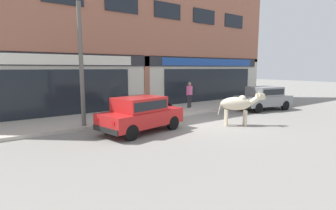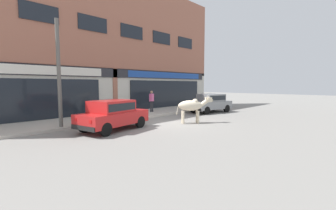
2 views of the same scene
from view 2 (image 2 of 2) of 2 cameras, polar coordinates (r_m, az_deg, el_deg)
The scene contains 11 objects.
ground_plane at distance 13.06m, azimuth 0.43°, elevation -4.54°, with size 90.00×90.00×0.00m, color gray.
sidewalk at distance 15.94m, azimuth -9.84°, elevation -2.56°, with size 19.00×3.40×0.15m, color #B7AFA3.
shop_building at distance 17.64m, azimuth -14.03°, elevation 14.38°, with size 23.00×1.40×10.49m.
cow at distance 12.86m, azimuth 6.12°, elevation -0.20°, with size 1.83×1.49×1.61m.
car_0 at distance 11.21m, azimuth -13.84°, elevation -2.12°, with size 3.81×2.25×1.46m.
car_1 at distance 18.09m, azimuth 10.72°, elevation 0.71°, with size 3.78×2.15×1.46m.
motorcycle_0 at distance 14.21m, azimuth -16.93°, elevation -1.80°, with size 0.52×1.81×0.88m.
motorcycle_1 at distance 14.69m, azimuth -13.31°, elevation -1.49°, with size 0.57×1.80×0.88m.
motorcycle_2 at distance 15.34m, azimuth -9.55°, elevation -1.14°, with size 0.52×1.81×0.88m.
pedestrian at distance 16.97m, azimuth -4.18°, elevation 1.56°, with size 0.50×0.32×1.60m.
utility_pole at distance 12.10m, azimuth -25.97°, elevation 7.16°, with size 0.18×0.18×5.18m, color #595651.
Camera 2 is at (-9.37, -8.82, 2.23)m, focal length 24.00 mm.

